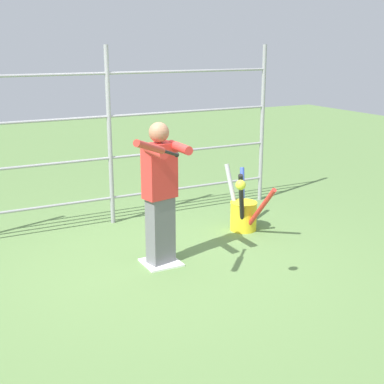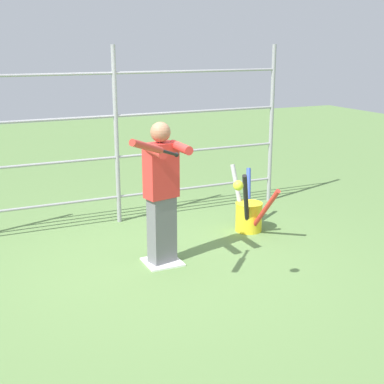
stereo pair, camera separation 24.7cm
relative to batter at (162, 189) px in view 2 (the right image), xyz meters
The scene contains 7 objects.
ground_plane 0.86m from the batter, 90.00° to the right, with size 24.00×24.00×0.00m, color #608447.
home_plate 0.85m from the batter, 90.00° to the right, with size 0.40×0.40×0.02m.
fence_backstop 1.65m from the batter, 90.00° to the right, with size 4.94×0.06×2.38m.
batter is the anchor object (origin of this frame).
baseball_bat_swinging 1.03m from the batter, 62.02° to the left, with size 0.69×0.58×0.31m.
softball_in_flight 1.15m from the batter, 107.12° to the left, with size 0.10×0.10×0.10m.
bat_bucket 1.64m from the batter, 159.79° to the right, with size 0.56×1.07×0.86m.
Camera 2 is at (2.06, 5.21, 2.39)m, focal length 50.00 mm.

